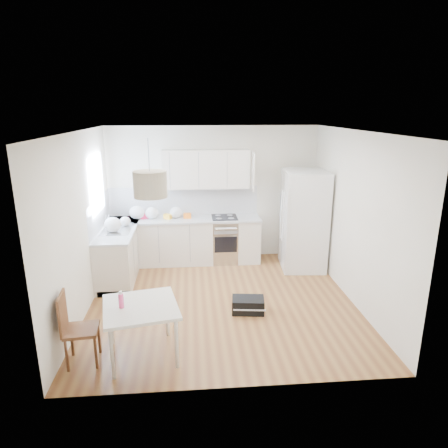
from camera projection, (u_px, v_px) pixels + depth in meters
name	position (u px, v px, depth m)	size (l,w,h in m)	color
floor	(222.00, 301.00, 6.49)	(4.20, 4.20, 0.00)	brown
ceiling	(222.00, 131.00, 5.74)	(4.20, 4.20, 0.00)	white
wall_back	(213.00, 193.00, 8.12)	(4.20, 4.20, 0.00)	silver
wall_left	(81.00, 225.00, 5.94)	(4.20, 4.20, 0.00)	silver
wall_right	(354.00, 218.00, 6.29)	(4.20, 4.20, 0.00)	silver
window_glassblock	(97.00, 184.00, 6.93)	(0.02, 1.00, 1.00)	#BFE0F9
cabinets_back	(185.00, 241.00, 8.04)	(3.00, 0.60, 0.88)	silver
cabinets_left	(120.00, 253.00, 7.37)	(0.60, 1.80, 0.88)	silver
counter_back	(184.00, 219.00, 7.91)	(3.02, 0.64, 0.04)	#B1B4B6
counter_left	(118.00, 230.00, 7.24)	(0.64, 1.82, 0.04)	#B1B4B6
backsplash_back	(184.00, 201.00, 8.11)	(3.00, 0.01, 0.58)	white
backsplash_left	(100.00, 213.00, 7.13)	(0.01, 1.80, 0.58)	white
upper_cabinets	(206.00, 169.00, 7.81)	(1.70, 0.32, 0.75)	silver
range_oven	(224.00, 240.00, 8.11)	(0.50, 0.61, 0.88)	silver
sink	(117.00, 230.00, 7.19)	(0.50, 0.80, 0.16)	silver
refrigerator	(304.00, 220.00, 7.69)	(0.90, 0.95, 1.90)	white
dining_table	(141.00, 311.00, 4.90)	(1.04, 1.04, 0.70)	beige
dining_chair	(81.00, 328.00, 4.81)	(0.39, 0.39, 0.92)	#452614
drink_bottle	(121.00, 299.00, 4.80)	(0.06, 0.06, 0.21)	#EF4284
gym_bag	(248.00, 305.00, 6.12)	(0.49, 0.32, 0.22)	black
pendant_lamp	(150.00, 184.00, 4.56)	(0.39, 0.39, 0.30)	#B8A98D
grocery_bag_a	(137.00, 213.00, 7.82)	(0.30, 0.25, 0.27)	white
grocery_bag_b	(152.00, 213.00, 7.85)	(0.26, 0.22, 0.23)	white
grocery_bag_c	(176.00, 213.00, 7.90)	(0.25, 0.21, 0.22)	white
grocery_bag_d	(125.00, 221.00, 7.38)	(0.19, 0.16, 0.17)	white
grocery_bag_e	(113.00, 225.00, 6.99)	(0.30, 0.25, 0.27)	white
snack_orange	(187.00, 216.00, 7.90)	(0.15, 0.09, 0.10)	orange
snack_yellow	(168.00, 217.00, 7.85)	(0.14, 0.09, 0.10)	yellow
snack_red	(144.00, 216.00, 7.88)	(0.15, 0.10, 0.11)	#BF173A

